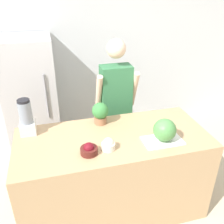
{
  "coord_description": "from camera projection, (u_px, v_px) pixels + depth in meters",
  "views": [
    {
      "loc": [
        -0.53,
        -1.54,
        2.28
      ],
      "look_at": [
        0.0,
        0.46,
        1.19
      ],
      "focal_mm": 40.0,
      "sensor_mm": 36.0,
      "label": 1
    }
  ],
  "objects": [
    {
      "name": "watermelon",
      "position": [
        165.0,
        130.0,
        2.3
      ],
      "size": [
        0.22,
        0.22,
        0.22
      ],
      "color": "#4C8C47",
      "rests_on": "cutting_board"
    },
    {
      "name": "wall_back",
      "position": [
        83.0,
        54.0,
        3.75
      ],
      "size": [
        8.0,
        0.06,
        2.6
      ],
      "color": "silver",
      "rests_on": "ground_plane"
    },
    {
      "name": "person",
      "position": [
        116.0,
        106.0,
        3.11
      ],
      "size": [
        0.51,
        0.27,
        1.72
      ],
      "color": "gray",
      "rests_on": "ground_plane"
    },
    {
      "name": "potted_plant",
      "position": [
        100.0,
        113.0,
        2.59
      ],
      "size": [
        0.17,
        0.17,
        0.24
      ],
      "color": "#996647",
      "rests_on": "counter_island"
    },
    {
      "name": "bowl_cream",
      "position": [
        108.0,
        145.0,
        2.22
      ],
      "size": [
        0.12,
        0.12,
        0.11
      ],
      "color": "white",
      "rests_on": "counter_island"
    },
    {
      "name": "counter_island",
      "position": [
        113.0,
        174.0,
        2.64
      ],
      "size": [
        1.88,
        0.84,
        0.94
      ],
      "color": "tan",
      "rests_on": "ground_plane"
    },
    {
      "name": "cutting_board",
      "position": [
        163.0,
        141.0,
        2.35
      ],
      "size": [
        0.37,
        0.22,
        0.01
      ],
      "color": "white",
      "rests_on": "counter_island"
    },
    {
      "name": "refrigerator",
      "position": [
        32.0,
        99.0,
        3.44
      ],
      "size": [
        0.68,
        0.73,
        1.67
      ],
      "color": "#B7B7BC",
      "rests_on": "ground_plane"
    },
    {
      "name": "bowl_cherries",
      "position": [
        89.0,
        150.0,
        2.17
      ],
      "size": [
        0.15,
        0.15,
        0.11
      ],
      "color": "#511E19",
      "rests_on": "counter_island"
    },
    {
      "name": "blender",
      "position": [
        26.0,
        119.0,
        2.4
      ],
      "size": [
        0.15,
        0.15,
        0.36
      ],
      "color": "silver",
      "rests_on": "counter_island"
    }
  ]
}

